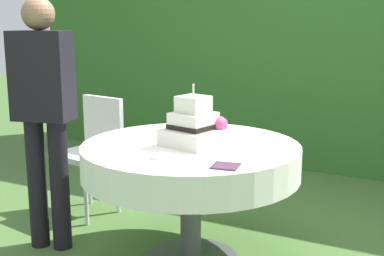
% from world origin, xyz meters
% --- Properties ---
extents(foliage_hedge, '(6.23, 0.55, 2.71)m').
position_xyz_m(foliage_hedge, '(0.00, 2.51, 1.35)').
color(foliage_hedge, '#336628').
rests_on(foliage_hedge, ground_plane).
extents(cake_table, '(1.30, 1.30, 0.74)m').
position_xyz_m(cake_table, '(0.00, 0.00, 0.64)').
color(cake_table, '#4C4C51').
rests_on(cake_table, ground_plane).
extents(wedding_cake, '(0.36, 0.36, 0.36)m').
position_xyz_m(wedding_cake, '(0.03, -0.01, 0.85)').
color(wedding_cake, silver).
rests_on(wedding_cake, cake_table).
extents(serving_plate_near, '(0.13, 0.13, 0.01)m').
position_xyz_m(serving_plate_near, '(0.01, -0.34, 0.75)').
color(serving_plate_near, white).
rests_on(serving_plate_near, cake_table).
extents(serving_plate_far, '(0.13, 0.13, 0.01)m').
position_xyz_m(serving_plate_far, '(-0.09, 0.34, 0.75)').
color(serving_plate_far, white).
rests_on(serving_plate_far, cake_table).
extents(serving_plate_left, '(0.14, 0.14, 0.01)m').
position_xyz_m(serving_plate_left, '(0.38, 0.37, 0.75)').
color(serving_plate_left, white).
rests_on(serving_plate_left, cake_table).
extents(serving_plate_right, '(0.12, 0.12, 0.01)m').
position_xyz_m(serving_plate_right, '(0.36, 0.09, 0.75)').
color(serving_plate_right, white).
rests_on(serving_plate_right, cake_table).
extents(napkin_stack, '(0.15, 0.15, 0.01)m').
position_xyz_m(napkin_stack, '(0.38, -0.35, 0.75)').
color(napkin_stack, '#4C2D47').
rests_on(napkin_stack, cake_table).
extents(garden_chair, '(0.46, 0.46, 0.89)m').
position_xyz_m(garden_chair, '(-1.05, 0.41, 0.54)').
color(garden_chair, white).
rests_on(garden_chair, ground_plane).
extents(standing_person, '(0.40, 0.28, 1.60)m').
position_xyz_m(standing_person, '(-0.91, -0.24, 0.93)').
color(standing_person, black).
rests_on(standing_person, ground_plane).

